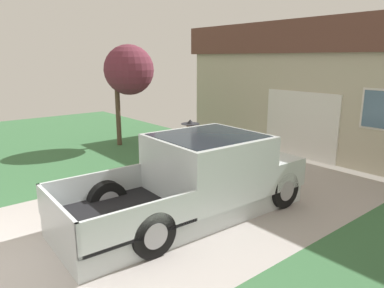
{
  "coord_description": "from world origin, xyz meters",
  "views": [
    {
      "loc": [
        5.67,
        -0.53,
        3.19
      ],
      "look_at": [
        -0.3,
        4.35,
        1.32
      ],
      "focal_mm": 33.38,
      "sensor_mm": 36.0,
      "label": 1
    }
  ],
  "objects": [
    {
      "name": "handbag",
      "position": [
        -1.29,
        4.79,
        0.12
      ],
      "size": [
        0.36,
        0.2,
        0.42
      ],
      "color": "#232328",
      "rests_on": "ground"
    },
    {
      "name": "person_with_hat",
      "position": [
        -1.13,
        4.98,
        0.95
      ],
      "size": [
        0.48,
        0.46,
        1.7
      ],
      "rotation": [
        0.0,
        0.0,
        -0.0
      ],
      "color": "navy",
      "rests_on": "ground"
    },
    {
      "name": "pickup_truck",
      "position": [
        0.32,
        4.13,
        0.75
      ],
      "size": [
        2.2,
        5.23,
        1.64
      ],
      "rotation": [
        0.0,
        0.0,
        -0.03
      ],
      "color": "silver",
      "rests_on": "ground"
    },
    {
      "name": "neighbor_tree",
      "position": [
        -5.87,
        5.95,
        2.78
      ],
      "size": [
        1.79,
        1.79,
        3.67
      ],
      "color": "brown",
      "rests_on": "ground"
    },
    {
      "name": "house_with_garage",
      "position": [
        -0.84,
        12.89,
        2.22
      ],
      "size": [
        11.12,
        7.2,
        4.38
      ],
      "color": "#BBB49C",
      "rests_on": "ground"
    }
  ]
}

